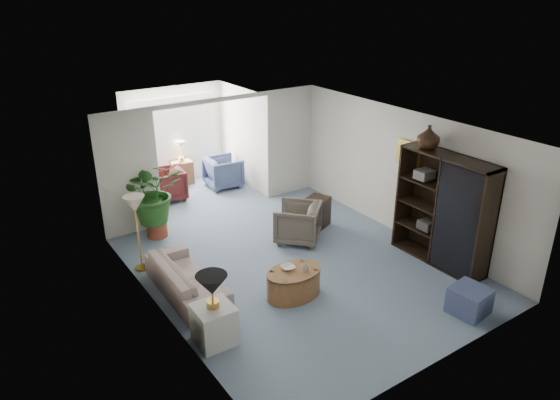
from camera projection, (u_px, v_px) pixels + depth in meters
floor at (299, 268)px, 9.13m from camera, size 6.00×6.00×0.00m
sunroom_floor at (197, 195)px, 12.24m from camera, size 2.60×2.60×0.00m
back_pier_left at (129, 174)px, 9.94m from camera, size 1.20×0.12×2.50m
back_pier_right at (290, 142)px, 11.90m from camera, size 1.20×0.12×2.50m
back_header at (214, 100)px, 10.45m from camera, size 2.60×0.12×0.10m
window_pane at (174, 127)px, 12.52m from camera, size 2.20×0.02×1.50m
window_blinds at (175, 128)px, 12.49m from camera, size 2.20×0.02×1.50m
framed_picture at (410, 154)px, 9.65m from camera, size 0.04×0.50×0.40m
sofa at (186, 278)px, 8.30m from camera, size 0.79×1.92×0.56m
end_table at (214, 324)px, 7.16m from camera, size 0.54×0.54×0.58m
table_lamp at (212, 285)px, 6.91m from camera, size 0.44×0.44×0.30m
floor_lamp at (134, 204)px, 8.62m from camera, size 0.36×0.36×0.28m
coffee_table at (294, 283)px, 8.26m from camera, size 1.04×1.04×0.45m
coffee_bowl at (288, 268)px, 8.21m from camera, size 0.24×0.24×0.05m
coffee_cup at (305, 268)px, 8.16m from camera, size 0.12×0.12×0.10m
wingback_chair at (298, 223)px, 9.96m from camera, size 1.16×1.16×0.75m
side_table_dark at (317, 212)px, 10.58m from camera, size 0.64×0.58×0.62m
entertainment_cabinet at (443, 210)px, 8.98m from camera, size 0.48×1.80×2.00m
cabinet_urn at (429, 137)px, 8.89m from camera, size 0.39×0.39×0.41m
ottoman at (469, 300)px, 7.84m from camera, size 0.58×0.58×0.42m
plant_pot at (157, 229)px, 10.21m from camera, size 0.40×0.40×0.32m
house_plant at (153, 192)px, 9.90m from camera, size 1.14×0.99×1.27m
sunroom_chair_blue at (223, 172)px, 12.60m from camera, size 0.88×0.86×0.74m
sunroom_chair_maroon at (166, 185)px, 11.83m from camera, size 0.87×0.85×0.74m
sunroom_table at (182, 172)px, 12.82m from camera, size 0.51×0.41×0.58m
shelf_clutter at (435, 203)px, 9.04m from camera, size 0.30×0.95×1.06m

